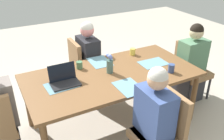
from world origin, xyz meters
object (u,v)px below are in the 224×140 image
Objects in this scene: person_far_right_near at (89,64)px; flower_vase at (110,64)px; coffee_mug_centre_left at (79,65)px; dining_table at (112,79)px; chair_head_right_left_far at (190,66)px; person_near_left_mid at (153,126)px; person_head_right_left_far at (191,67)px; coffee_mug_near_left at (171,68)px; laptop_head_left_left_near at (64,80)px; chair_near_left_mid at (162,129)px; chair_far_right_near at (83,65)px; coffee_mug_near_right at (133,52)px.

flower_vase is (-0.03, -0.76, 0.34)m from person_far_right_near.
flower_vase is 2.67× the size of coffee_mug_centre_left.
coffee_mug_centre_left reaches higher than dining_table.
chair_head_right_left_far is 1.73m from coffee_mug_centre_left.
person_head_right_left_far is at bearing 32.23° from person_near_left_mid.
flower_vase is 2.35× the size of coffee_mug_near_left.
person_near_left_mid is 1.33× the size of chair_head_right_left_far.
chair_head_right_left_far is 2.81× the size of laptop_head_left_left_near.
person_far_right_near is 1.01m from laptop_head_left_left_near.
chair_near_left_mid is at bearing -133.97° from coffee_mug_near_left.
person_near_left_mid and person_head_right_left_far have the same top height.
dining_table is 22.54× the size of coffee_mug_centre_left.
chair_head_right_left_far is at bearing -28.84° from chair_far_right_near.
coffee_mug_near_left is (0.63, 0.51, 0.28)m from person_near_left_mid.
person_far_right_near is at bearing 92.91° from chair_near_left_mid.
dining_table is at bearing 179.68° from person_head_right_left_far.
chair_near_left_mid is 1.00× the size of chair_head_right_left_far.
coffee_mug_near_right reaches higher than dining_table.
dining_table is 0.81m from person_far_right_near.
person_far_right_near is (-0.09, 1.68, 0.03)m from chair_near_left_mid.
laptop_head_left_left_near is 3.41× the size of coffee_mug_centre_left.
flower_vase reaches higher than chair_head_right_left_far.
person_near_left_mid is 3.73× the size of laptop_head_left_left_near.
dining_table is 0.91m from chair_near_left_mid.
dining_table is at bearing -4.23° from laptop_head_left_left_near.
chair_near_left_mid is 1.00m from flower_vase.
person_head_right_left_far is 12.47× the size of coffee_mug_near_right.
chair_head_right_left_far is 1.55m from person_far_right_near.
laptop_head_left_left_near is at bearing -163.83° from coffee_mug_near_right.
person_head_right_left_far is 0.78m from coffee_mug_near_left.
person_near_left_mid is at bearing -54.22° from laptop_head_left_left_near.
flower_vase is 0.76m from coffee_mug_near_left.
person_head_right_left_far is 1.94m from laptop_head_left_left_near.
flower_vase reaches higher than laptop_head_left_left_near.
person_near_left_mid reaches higher than chair_near_left_mid.
coffee_mug_near_left is (0.66, -0.31, 0.12)m from dining_table.
person_far_right_near is 4.76× the size of flower_vase.
chair_far_right_near is 0.75× the size of person_far_right_near.
laptop_head_left_left_near is 0.40m from coffee_mug_centre_left.
person_near_left_mid reaches higher than dining_table.
chair_head_right_left_far is at bearing 51.24° from person_head_right_left_far.
person_head_right_left_far reaches higher than chair_head_right_left_far.
laptop_head_left_left_near is 1.30m from coffee_mug_near_left.
coffee_mug_near_right is 0.83m from coffee_mug_centre_left.
chair_far_right_near is 9.58× the size of coffee_mug_centre_left.
chair_head_right_left_far is 0.75× the size of person_far_right_near.
person_head_right_left_far is 1.00× the size of person_far_right_near.
dining_table is 0.74m from coffee_mug_near_left.
coffee_mug_near_left is at bearing -155.59° from person_head_right_left_far.
dining_table is 1.77× the size of person_head_right_left_far.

